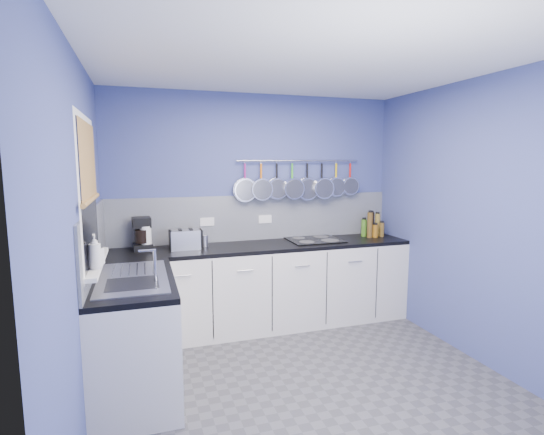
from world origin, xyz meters
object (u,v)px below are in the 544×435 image
paper_towel (146,238)px  canister (204,241)px  hob (314,240)px  soap_bottle_b (97,253)px  toaster (186,240)px  soap_bottle_a (95,252)px  coffee_maker (142,234)px

paper_towel → canister: size_ratio=2.03×
canister → hob: 1.22m
soap_bottle_b → paper_towel: size_ratio=0.72×
paper_towel → canister: 0.58m
paper_towel → soap_bottle_b: bearing=-106.9°
soap_bottle_b → toaster: (0.72, 1.05, -0.14)m
soap_bottle_b → toaster: size_ratio=0.57×
soap_bottle_b → canister: bearing=50.6°
soap_bottle_a → coffee_maker: size_ratio=0.74×
coffee_maker → canister: (0.61, -0.04, -0.10)m
paper_towel → coffee_maker: (-0.04, 0.03, 0.04)m
coffee_maker → canister: size_ratio=2.74×
soap_bottle_a → canister: size_ratio=2.03×
soap_bottle_a → paper_towel: size_ratio=1.00×
soap_bottle_a → paper_towel: soap_bottle_a is taller
hob → coffee_maker: bearing=177.7°
paper_towel → coffee_maker: coffee_maker is taller
soap_bottle_a → coffee_maker: soap_bottle_a is taller
soap_bottle_b → coffee_maker: size_ratio=0.53×
soap_bottle_a → coffee_maker: 1.31m
coffee_maker → hob: size_ratio=0.56×
coffee_maker → toaster: bearing=-20.3°
toaster → coffee_maker: bearing=164.4°
soap_bottle_b → hob: (2.14, 1.08, -0.23)m
soap_bottle_a → toaster: (0.72, 1.17, -0.17)m
canister → hob: canister is taller
hob → soap_bottle_a: bearing=-150.7°
soap_bottle_b → coffee_maker: same height
soap_bottle_a → paper_towel: (0.34, 1.25, -0.15)m
canister → hob: (1.22, -0.04, -0.05)m
coffee_maker → toaster: size_ratio=1.07×
coffee_maker → soap_bottle_a: bearing=-109.6°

